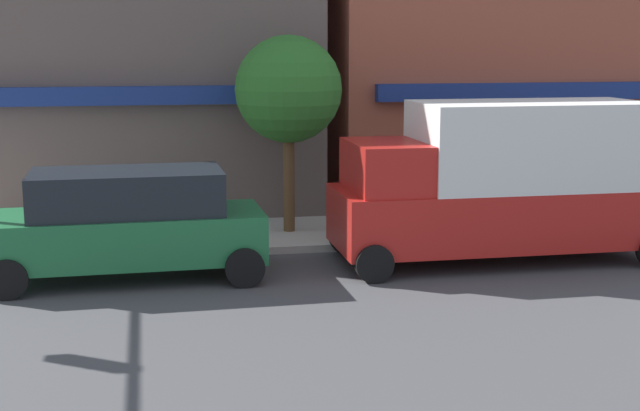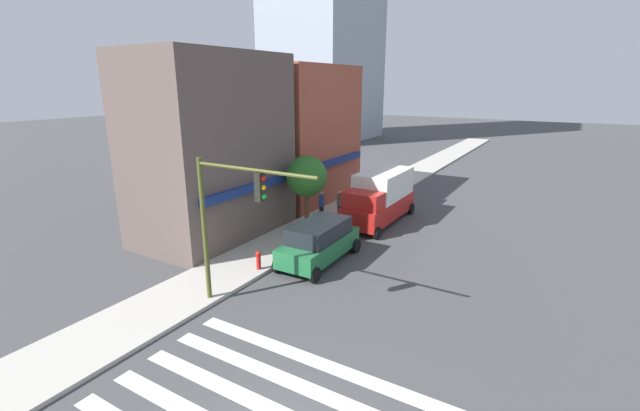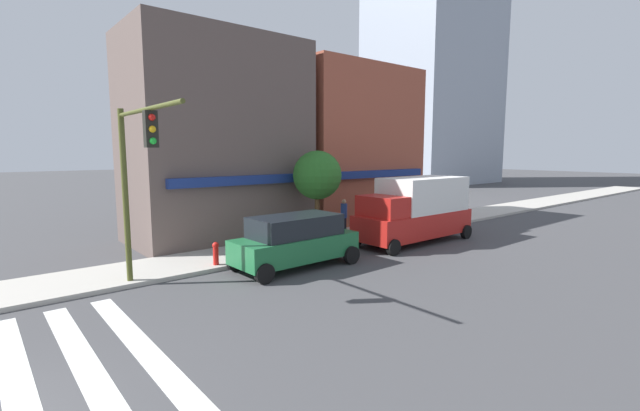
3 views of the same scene
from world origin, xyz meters
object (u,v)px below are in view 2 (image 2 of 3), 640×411
Objects in this scene: box_truck_red at (380,196)px; pedestrian_grey_coat at (340,205)px; traffic_signal at (228,209)px; pedestrian_blue_shirt at (321,205)px; fire_hydrant at (258,259)px; street_tree at (307,177)px; suv_green at (319,241)px.

box_truck_red is 3.50× the size of pedestrian_grey_coat.
traffic_signal reaches higher than pedestrian_grey_coat.
pedestrian_blue_shirt is (-1.87, 2.91, -0.51)m from box_truck_red.
pedestrian_blue_shirt is at bearing 13.11° from traffic_signal.
pedestrian_blue_shirt is at bearing 9.22° from fire_hydrant.
box_truck_red reaches higher than fire_hydrant.
box_truck_red is at bearing -10.34° from fire_hydrant.
suv_green is at bearing -139.81° from street_tree.
street_tree reaches higher than pedestrian_grey_coat.
traffic_signal is at bearing -115.47° from pedestrian_blue_shirt.
street_tree reaches higher than fire_hydrant.
pedestrian_grey_coat reaches higher than fire_hydrant.
fire_hydrant is (-9.32, 1.70, -0.97)m from box_truck_red.
pedestrian_grey_coat is 8.10m from fire_hydrant.
fire_hydrant is at bearing -166.20° from pedestrian_grey_coat.
pedestrian_grey_coat is (-1.24, 2.03, -0.51)m from box_truck_red.
street_tree is (-1.79, -0.11, 2.08)m from pedestrian_blue_shirt.
traffic_signal reaches higher than pedestrian_blue_shirt.
street_tree is at bearing 15.02° from traffic_signal.
street_tree is at bearing 142.48° from box_truck_red.
pedestrian_grey_coat is (0.62, -0.88, 0.00)m from pedestrian_blue_shirt.
box_truck_red is 2.43m from pedestrian_grey_coat.
fire_hydrant is 0.20× the size of street_tree.
pedestrian_grey_coat is at bearing 18.37° from suv_green.
pedestrian_blue_shirt is at bearing 136.78° from pedestrian_grey_coat.
suv_green is 1.14× the size of street_tree.
suv_green is at bearing -35.88° from fire_hydrant.
traffic_signal is at bearing -157.77° from fire_hydrant.
street_tree is (-2.41, 0.77, 2.08)m from pedestrian_grey_coat.
traffic_signal is 11.51m from pedestrian_grey_coat.
suv_green is 5.63× the size of fire_hydrant.
suv_green is at bearing -149.02° from pedestrian_grey_coat.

